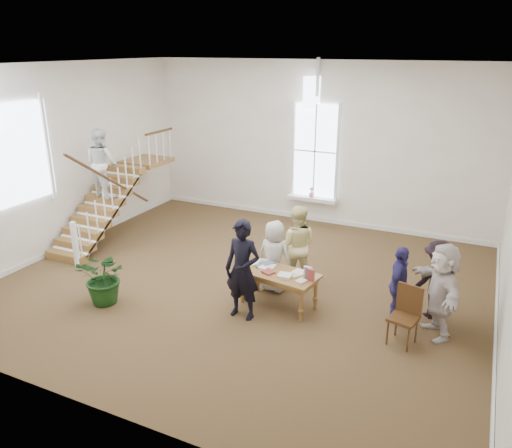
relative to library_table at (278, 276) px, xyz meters
The scene contains 12 objects.
ground 1.39m from the library_table, 147.99° to the left, with size 10.00×10.00×0.00m, color #4A341D.
room_shell 5.16m from the library_table, 101.69° to the left, with size 10.49×10.00×10.00m.
staircase 5.65m from the library_table, 165.42° to the left, with size 1.10×4.10×2.92m.
library_table is the anchor object (origin of this frame).
police_officer 0.85m from the library_table, 123.07° to the right, with size 0.70×0.46×1.92m, color black.
elderly_woman 0.69m from the library_table, 119.22° to the left, with size 0.74×0.48×1.52m, color beige.
person_yellow 1.12m from the library_table, 91.57° to the left, with size 0.85×0.66×1.75m, color #F2E697.
woman_cluster_a 2.26m from the library_table, 10.73° to the left, with size 0.86×0.36×1.47m, color navy.
woman_cluster_b 2.95m from the library_table, 17.17° to the left, with size 0.98×0.57×1.52m, color black.
woman_cluster_c 2.97m from the library_table, ahead, with size 1.61×0.51×1.73m, color beige.
floor_plant 3.39m from the library_table, 156.47° to the right, with size 1.00×0.87×1.11m, color #123410.
side_chair 2.48m from the library_table, ahead, with size 0.54×0.54×1.04m.
Camera 1 is at (4.39, -8.75, 4.85)m, focal length 35.00 mm.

